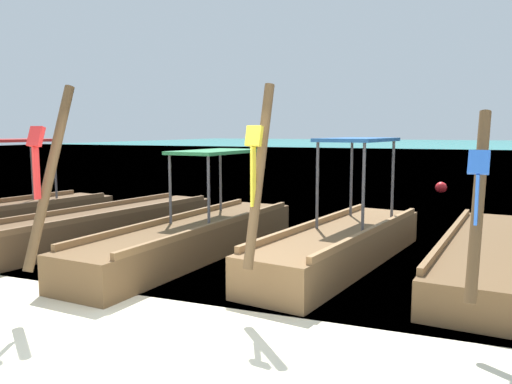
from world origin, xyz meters
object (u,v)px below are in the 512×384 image
Objects in this scene: mooring_buoy_near at (441,187)px; longtail_boat_orange_ribbon at (86,229)px; longtail_boat_yellow_ribbon at (341,243)px; longtail_boat_blue_ribbon at (491,256)px; longtail_boat_red_ribbon at (194,236)px.

longtail_boat_orange_ribbon is at bearing -118.31° from mooring_buoy_near.
longtail_boat_blue_ribbon is (2.29, 0.42, -0.10)m from longtail_boat_yellow_ribbon.
longtail_boat_blue_ribbon is at bearing 9.12° from longtail_boat_red_ribbon.
longtail_boat_yellow_ribbon is 13.75× the size of mooring_buoy_near.
longtail_boat_red_ribbon reaches higher than mooring_buoy_near.
longtail_boat_orange_ribbon is 7.31m from longtail_boat_blue_ribbon.
longtail_boat_blue_ribbon reaches higher than longtail_boat_orange_ribbon.
longtail_boat_red_ribbon is (2.41, -0.00, 0.05)m from longtail_boat_orange_ribbon.
longtail_boat_blue_ribbon is at bearing 10.30° from longtail_boat_yellow_ribbon.
longtail_boat_orange_ribbon is 4.99m from longtail_boat_yellow_ribbon.
mooring_buoy_near is (3.69, 11.32, -0.15)m from longtail_boat_red_ribbon.
longtail_boat_orange_ribbon is 1.28× the size of longtail_boat_yellow_ribbon.
longtail_boat_yellow_ribbon is at bearing 8.07° from longtail_boat_red_ribbon.
longtail_boat_yellow_ribbon is at bearing 4.17° from longtail_boat_orange_ribbon.
longtail_boat_orange_ribbon is 2.41m from longtail_boat_red_ribbon.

